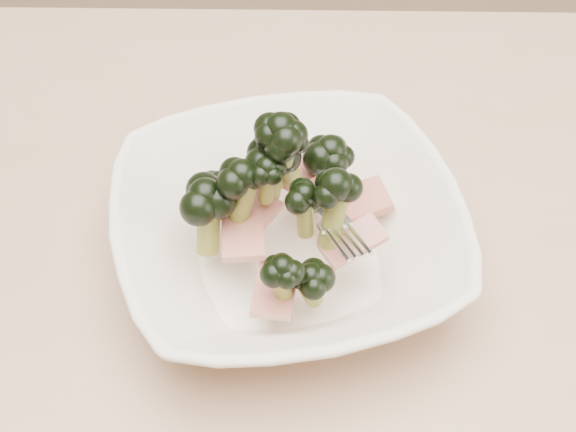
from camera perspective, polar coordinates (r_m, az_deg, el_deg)
The scene contains 2 objects.
dining_table at distance 0.66m, azimuth -1.18°, elevation -12.70°, with size 1.20×0.80×0.75m.
broccoli_dish at distance 0.59m, azimuth -0.14°, elevation -0.73°, with size 0.31×0.31×0.13m.
Camera 1 is at (0.02, -0.33, 1.22)m, focal length 50.00 mm.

